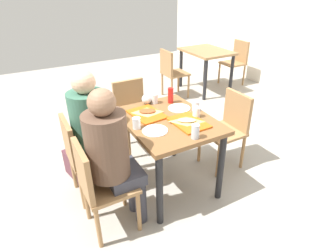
% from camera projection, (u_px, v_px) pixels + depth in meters
% --- Properties ---
extents(ground_plane, '(10.00, 10.00, 0.02)m').
position_uv_depth(ground_plane, '(168.00, 183.00, 2.92)').
color(ground_plane, '#9E998E').
extents(main_table, '(0.96, 0.76, 0.75)m').
position_uv_depth(main_table, '(168.00, 130.00, 2.62)').
color(main_table, brown).
rests_on(main_table, ground_plane).
extents(chair_near_left, '(0.40, 0.40, 0.84)m').
position_uv_depth(chair_near_left, '(82.00, 153.00, 2.54)').
color(chair_near_left, '#9E7247').
rests_on(chair_near_left, ground_plane).
extents(chair_near_right, '(0.40, 0.40, 0.84)m').
position_uv_depth(chair_near_right, '(98.00, 183.00, 2.17)').
color(chair_near_right, '#9E7247').
rests_on(chair_near_right, ground_plane).
extents(chair_far_side, '(0.40, 0.40, 0.84)m').
position_uv_depth(chair_far_side, '(229.00, 125.00, 3.02)').
color(chair_far_side, '#9E7247').
rests_on(chair_far_side, ground_plane).
extents(chair_left_end, '(0.40, 0.40, 0.84)m').
position_uv_depth(chair_left_end, '(132.00, 110.00, 3.35)').
color(chair_left_end, '#9E7247').
rests_on(chair_left_end, ground_plane).
extents(person_in_red, '(0.32, 0.42, 1.25)m').
position_uv_depth(person_in_red, '(94.00, 126.00, 2.48)').
color(person_in_red, '#383842').
rests_on(person_in_red, ground_plane).
extents(person_in_brown_jacket, '(0.32, 0.42, 1.25)m').
position_uv_depth(person_in_brown_jacket, '(112.00, 152.00, 2.11)').
color(person_in_brown_jacket, '#383842').
rests_on(person_in_brown_jacket, ground_plane).
extents(tray_red_near, '(0.39, 0.30, 0.02)m').
position_uv_depth(tray_red_near, '(147.00, 114.00, 2.63)').
color(tray_red_near, '#D85914').
rests_on(tray_red_near, main_table).
extents(tray_red_far, '(0.37, 0.27, 0.02)m').
position_uv_depth(tray_red_far, '(188.00, 123.00, 2.48)').
color(tray_red_far, '#D85914').
rests_on(tray_red_far, main_table).
extents(paper_plate_center, '(0.22, 0.22, 0.01)m').
position_uv_depth(paper_plate_center, '(179.00, 108.00, 2.76)').
color(paper_plate_center, white).
rests_on(paper_plate_center, main_table).
extents(paper_plate_near_edge, '(0.22, 0.22, 0.01)m').
position_uv_depth(paper_plate_near_edge, '(155.00, 131.00, 2.36)').
color(paper_plate_near_edge, white).
rests_on(paper_plate_near_edge, main_table).
extents(pizza_slice_a, '(0.23, 0.27, 0.02)m').
position_uv_depth(pizza_slice_a, '(147.00, 111.00, 2.64)').
color(pizza_slice_a, '#DBAD60').
rests_on(pizza_slice_a, tray_red_near).
extents(pizza_slice_b, '(0.23, 0.27, 0.02)m').
position_uv_depth(pizza_slice_b, '(187.00, 121.00, 2.47)').
color(pizza_slice_b, '#DBAD60').
rests_on(pizza_slice_b, tray_red_far).
extents(plastic_cup_a, '(0.07, 0.07, 0.10)m').
position_uv_depth(plastic_cup_a, '(196.00, 106.00, 2.70)').
color(plastic_cup_a, white).
rests_on(plastic_cup_a, main_table).
extents(plastic_cup_b, '(0.07, 0.07, 0.10)m').
position_uv_depth(plastic_cup_b, '(137.00, 123.00, 2.38)').
color(plastic_cup_b, white).
rests_on(plastic_cup_b, main_table).
extents(plastic_cup_c, '(0.07, 0.07, 0.10)m').
position_uv_depth(plastic_cup_c, '(154.00, 99.00, 2.86)').
color(plastic_cup_c, white).
rests_on(plastic_cup_c, main_table).
extents(plastic_cup_d, '(0.07, 0.07, 0.10)m').
position_uv_depth(plastic_cup_d, '(196.00, 112.00, 2.57)').
color(plastic_cup_d, white).
rests_on(plastic_cup_d, main_table).
extents(soda_can, '(0.07, 0.07, 0.12)m').
position_uv_depth(soda_can, '(195.00, 131.00, 2.23)').
color(soda_can, '#B7BCC6').
rests_on(soda_can, main_table).
extents(condiment_bottle, '(0.06, 0.06, 0.16)m').
position_uv_depth(condiment_bottle, '(171.00, 95.00, 2.85)').
color(condiment_bottle, red).
rests_on(condiment_bottle, main_table).
extents(foil_bundle, '(0.10, 0.10, 0.10)m').
position_uv_depth(foil_bundle, '(147.00, 99.00, 2.84)').
color(foil_bundle, silver).
rests_on(foil_bundle, main_table).
extents(handbag, '(0.35, 0.22, 0.28)m').
position_uv_depth(handbag, '(77.00, 165.00, 2.96)').
color(handbag, '#592D38').
rests_on(handbag, ground_plane).
extents(background_table, '(0.90, 0.70, 0.75)m').
position_uv_depth(background_table, '(206.00, 57.00, 5.03)').
color(background_table, '#9E7247').
rests_on(background_table, ground_plane).
extents(background_chair_near, '(0.40, 0.40, 0.84)m').
position_uv_depth(background_chair_near, '(171.00, 71.00, 4.78)').
color(background_chair_near, '#9E7247').
rests_on(background_chair_near, ground_plane).
extents(background_chair_far, '(0.40, 0.40, 0.84)m').
position_uv_depth(background_chair_far, '(236.00, 59.00, 5.42)').
color(background_chair_far, '#9E7247').
rests_on(background_chair_far, ground_plane).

